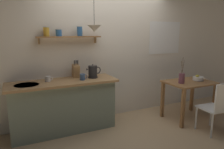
{
  "coord_description": "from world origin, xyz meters",
  "views": [
    {
      "loc": [
        -1.72,
        -3.19,
        1.73
      ],
      "look_at": [
        -0.1,
        0.25,
        0.95
      ],
      "focal_mm": 33.64,
      "sensor_mm": 36.0,
      "label": 1
    }
  ],
  "objects_px": {
    "electric_kettle": "(93,72)",
    "coffee_mug_spare": "(83,77)",
    "knife_block": "(76,71)",
    "coffee_mug_by_sink": "(48,79)",
    "pendant_lamp": "(94,28)",
    "twig_vase": "(182,78)",
    "dining_table": "(189,88)",
    "dining_chair_near": "(217,106)",
    "fruit_bowl": "(198,78)"
  },
  "relations": [
    {
      "from": "coffee_mug_spare",
      "to": "coffee_mug_by_sink",
      "type": "bearing_deg",
      "value": 165.43
    },
    {
      "from": "knife_block",
      "to": "coffee_mug_spare",
      "type": "distance_m",
      "value": 0.26
    },
    {
      "from": "electric_kettle",
      "to": "pendant_lamp",
      "type": "xyz_separation_m",
      "value": [
        0.03,
        -0.04,
        0.77
      ]
    },
    {
      "from": "fruit_bowl",
      "to": "dining_table",
      "type": "bearing_deg",
      "value": 169.43
    },
    {
      "from": "dining_chair_near",
      "to": "pendant_lamp",
      "type": "distance_m",
      "value": 2.46
    },
    {
      "from": "dining_chair_near",
      "to": "knife_block",
      "type": "xyz_separation_m",
      "value": [
        -2.04,
        1.38,
        0.53
      ]
    },
    {
      "from": "knife_block",
      "to": "pendant_lamp",
      "type": "height_order",
      "value": "pendant_lamp"
    },
    {
      "from": "dining_chair_near",
      "to": "fruit_bowl",
      "type": "relative_size",
      "value": 4.4
    },
    {
      "from": "electric_kettle",
      "to": "coffee_mug_spare",
      "type": "bearing_deg",
      "value": -156.37
    },
    {
      "from": "dining_table",
      "to": "pendant_lamp",
      "type": "xyz_separation_m",
      "value": [
        -1.79,
        0.5,
        1.16
      ]
    },
    {
      "from": "electric_kettle",
      "to": "coffee_mug_by_sink",
      "type": "distance_m",
      "value": 0.79
    },
    {
      "from": "knife_block",
      "to": "pendant_lamp",
      "type": "bearing_deg",
      "value": -30.66
    },
    {
      "from": "twig_vase",
      "to": "electric_kettle",
      "type": "bearing_deg",
      "value": 159.72
    },
    {
      "from": "coffee_mug_spare",
      "to": "pendant_lamp",
      "type": "relative_size",
      "value": 0.23
    },
    {
      "from": "dining_table",
      "to": "dining_chair_near",
      "type": "bearing_deg",
      "value": -94.32
    },
    {
      "from": "twig_vase",
      "to": "knife_block",
      "type": "relative_size",
      "value": 1.53
    },
    {
      "from": "fruit_bowl",
      "to": "electric_kettle",
      "type": "bearing_deg",
      "value": 164.08
    },
    {
      "from": "fruit_bowl",
      "to": "knife_block",
      "type": "bearing_deg",
      "value": 162.58
    },
    {
      "from": "dining_chair_near",
      "to": "twig_vase",
      "type": "distance_m",
      "value": 0.77
    },
    {
      "from": "dining_table",
      "to": "coffee_mug_spare",
      "type": "relative_size",
      "value": 6.82
    },
    {
      "from": "dining_table",
      "to": "coffee_mug_by_sink",
      "type": "xyz_separation_m",
      "value": [
        -2.6,
        0.58,
        0.32
      ]
    },
    {
      "from": "twig_vase",
      "to": "coffee_mug_spare",
      "type": "distance_m",
      "value": 1.86
    },
    {
      "from": "dining_table",
      "to": "coffee_mug_by_sink",
      "type": "relative_size",
      "value": 6.86
    },
    {
      "from": "knife_block",
      "to": "coffee_mug_spare",
      "type": "bearing_deg",
      "value": -78.29
    },
    {
      "from": "electric_kettle",
      "to": "knife_block",
      "type": "relative_size",
      "value": 0.84
    },
    {
      "from": "fruit_bowl",
      "to": "coffee_mug_spare",
      "type": "distance_m",
      "value": 2.28
    },
    {
      "from": "dining_chair_near",
      "to": "coffee_mug_spare",
      "type": "xyz_separation_m",
      "value": [
        -1.99,
        1.13,
        0.46
      ]
    },
    {
      "from": "fruit_bowl",
      "to": "coffee_mug_by_sink",
      "type": "xyz_separation_m",
      "value": [
        -2.79,
        0.62,
        0.13
      ]
    },
    {
      "from": "coffee_mug_by_sink",
      "to": "knife_block",
      "type": "bearing_deg",
      "value": 10.85
    },
    {
      "from": "coffee_mug_by_sink",
      "to": "pendant_lamp",
      "type": "bearing_deg",
      "value": -5.79
    },
    {
      "from": "dining_chair_near",
      "to": "electric_kettle",
      "type": "distance_m",
      "value": 2.21
    },
    {
      "from": "dining_chair_near",
      "to": "pendant_lamp",
      "type": "relative_size",
      "value": 1.54
    },
    {
      "from": "electric_kettle",
      "to": "twig_vase",
      "type": "bearing_deg",
      "value": -20.28
    },
    {
      "from": "twig_vase",
      "to": "coffee_mug_by_sink",
      "type": "xyz_separation_m",
      "value": [
        -2.35,
        0.62,
        0.08
      ]
    },
    {
      "from": "twig_vase",
      "to": "electric_kettle",
      "type": "relative_size",
      "value": 1.83
    },
    {
      "from": "dining_table",
      "to": "twig_vase",
      "type": "distance_m",
      "value": 0.35
    },
    {
      "from": "electric_kettle",
      "to": "knife_block",
      "type": "distance_m",
      "value": 0.31
    },
    {
      "from": "dining_chair_near",
      "to": "twig_vase",
      "type": "height_order",
      "value": "twig_vase"
    },
    {
      "from": "knife_block",
      "to": "dining_chair_near",
      "type": "bearing_deg",
      "value": -34.03
    },
    {
      "from": "knife_block",
      "to": "coffee_mug_by_sink",
      "type": "distance_m",
      "value": 0.52
    },
    {
      "from": "knife_block",
      "to": "coffee_mug_spare",
      "type": "height_order",
      "value": "knife_block"
    },
    {
      "from": "electric_kettle",
      "to": "coffee_mug_spare",
      "type": "relative_size",
      "value": 2.03
    },
    {
      "from": "twig_vase",
      "to": "knife_block",
      "type": "height_order",
      "value": "twig_vase"
    },
    {
      "from": "fruit_bowl",
      "to": "pendant_lamp",
      "type": "xyz_separation_m",
      "value": [
        -1.98,
        0.53,
        0.97
      ]
    },
    {
      "from": "knife_block",
      "to": "coffee_mug_by_sink",
      "type": "bearing_deg",
      "value": -169.15
    },
    {
      "from": "twig_vase",
      "to": "coffee_mug_spare",
      "type": "bearing_deg",
      "value": 165.03
    },
    {
      "from": "fruit_bowl",
      "to": "electric_kettle",
      "type": "distance_m",
      "value": 2.09
    },
    {
      "from": "electric_kettle",
      "to": "knife_block",
      "type": "xyz_separation_m",
      "value": [
        -0.28,
        0.14,
        0.02
      ]
    },
    {
      "from": "fruit_bowl",
      "to": "coffee_mug_spare",
      "type": "relative_size",
      "value": 1.56
    },
    {
      "from": "coffee_mug_spare",
      "to": "pendant_lamp",
      "type": "height_order",
      "value": "pendant_lamp"
    }
  ]
}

